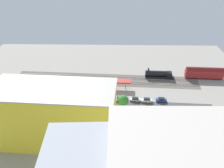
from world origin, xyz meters
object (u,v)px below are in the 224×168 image
at_px(parked_car_0, 161,100).
at_px(parked_car_4, 105,99).
at_px(parked_car_2, 135,99).
at_px(street_tree_1, 25,99).
at_px(parked_car_3, 120,99).
at_px(box_truck_0, 26,110).
at_px(platform_canopy_near, 78,79).
at_px(parked_car_5, 92,99).
at_px(parked_car_6, 79,98).
at_px(traffic_light, 59,90).
at_px(passenger_coach, 204,73).
at_px(street_tree_0, 123,100).
at_px(locomotive, 160,75).
at_px(parked_car_1, 147,100).
at_px(street_tree_2, 93,101).
at_px(construction_building, 55,115).

relative_size(parked_car_0, parked_car_4, 0.96).
bearing_deg(parked_car_2, street_tree_1, 11.22).
xyz_separation_m(parked_car_3, box_truck_0, (37.82, 10.44, 0.77)).
xyz_separation_m(platform_canopy_near, parked_car_5, (-8.25, 12.91, -3.07)).
xyz_separation_m(platform_canopy_near, parked_car_6, (-2.20, 12.55, -3.00)).
relative_size(parked_car_5, street_tree_1, 0.48).
bearing_deg(parked_car_0, traffic_light, -1.02).
distance_m(passenger_coach, traffic_light, 73.24).
distance_m(parked_car_3, street_tree_0, 9.33).
xyz_separation_m(parked_car_2, traffic_light, (33.19, -0.61, 3.84)).
bearing_deg(passenger_coach, parked_car_2, 32.05).
height_order(parked_car_5, box_truck_0, box_truck_0).
relative_size(locomotive, parked_car_1, 3.11).
bearing_deg(parked_car_1, parked_car_2, -8.34).
bearing_deg(parked_car_5, parked_car_2, -179.58).
bearing_deg(parked_car_6, traffic_light, -2.67).
height_order(parked_car_0, box_truck_0, box_truck_0).
xyz_separation_m(parked_car_2, parked_car_6, (24.87, -0.22, 0.08)).
relative_size(parked_car_4, street_tree_0, 0.64).
bearing_deg(locomotive, parked_car_4, 40.53).
bearing_deg(parked_car_3, street_tree_1, 12.98).
height_order(passenger_coach, parked_car_5, passenger_coach).
relative_size(box_truck_0, street_tree_1, 1.09).
distance_m(parked_car_5, street_tree_2, 10.39).
relative_size(platform_canopy_near, parked_car_5, 12.44).
relative_size(platform_canopy_near, parked_car_1, 10.73).
distance_m(platform_canopy_near, construction_building, 38.58).
xyz_separation_m(parked_car_3, street_tree_2, (10.72, 9.16, 4.71)).
height_order(platform_canopy_near, parked_car_4, platform_canopy_near).
xyz_separation_m(street_tree_2, traffic_light, (15.66, -9.89, -0.93)).
xyz_separation_m(parked_car_0, construction_building, (40.20, 25.12, 9.04)).
bearing_deg(street_tree_0, passenger_coach, -143.51).
bearing_deg(parked_car_4, passenger_coach, -155.02).
bearing_deg(street_tree_0, parked_car_2, -123.78).
relative_size(parked_car_3, parked_car_6, 1.00).
bearing_deg(parked_car_1, street_tree_0, 35.55).
bearing_deg(locomotive, construction_building, 48.45).
bearing_deg(locomotive, parked_car_0, 83.77).
height_order(parked_car_1, parked_car_4, parked_car_1).
bearing_deg(parked_car_1, locomotive, -110.67).
bearing_deg(passenger_coach, box_truck_0, 22.40).
bearing_deg(platform_canopy_near, parked_car_0, 161.38).
height_order(platform_canopy_near, parked_car_6, platform_canopy_near).
bearing_deg(parked_car_3, traffic_light, -1.60).
relative_size(parked_car_5, box_truck_0, 0.44).
relative_size(street_tree_1, street_tree_2, 1.01).
relative_size(parked_car_2, parked_car_3, 1.10).
relative_size(platform_canopy_near, box_truck_0, 5.50).
relative_size(parked_car_1, street_tree_2, 0.56).
bearing_deg(street_tree_2, platform_canopy_near, -66.61).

